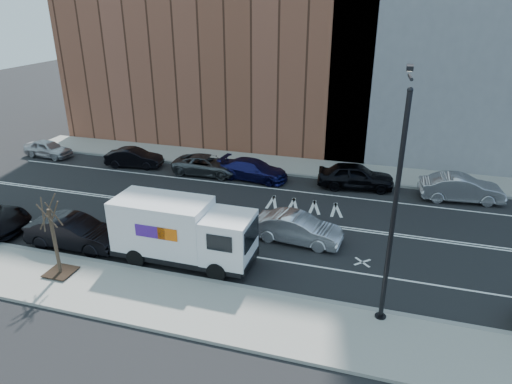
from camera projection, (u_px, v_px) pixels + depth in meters
The scene contains 18 objects.
ground at pixel (261, 217), 26.24m from camera, with size 120.00×120.00×0.00m, color black.
sidewalk_near at pixel (201, 308), 18.46m from camera, with size 44.00×3.60×0.15m, color gray.
sidewalk_far at pixel (294, 166), 33.96m from camera, with size 44.00×3.60×0.15m, color gray.
curb_near at pixel (217, 283), 20.04m from camera, with size 44.00×0.25×0.17m, color gray.
curb_far at pixel (288, 174), 32.37m from camera, with size 44.00×0.25×0.17m, color gray.
road_markings at pixel (261, 217), 26.24m from camera, with size 40.00×8.60×0.01m, color white, non-canonical shape.
bldg_brick at pixel (221, 6), 37.77m from camera, with size 26.00×10.00×22.00m, color brown.
streetlight at pixel (396, 196), 16.31m from camera, with size 0.44×4.02×9.34m.
street_tree at pixel (56, 248), 20.11m from camera, with size 1.20×1.20×3.75m.
fedex_van at pixel (182, 231), 21.25m from camera, with size 6.77×2.46×3.08m.
far_parked_a at pixel (48, 149), 35.93m from camera, with size 1.58×3.94×1.34m, color #ABABB0.
far_parked_b at pixel (134, 158), 33.83m from camera, with size 1.45×4.17×1.37m, color black.
far_parked_c at pixel (207, 165), 32.41m from camera, with size 2.25×4.89×1.36m, color #474B4F.
far_parked_d at pixel (254, 170), 31.46m from camera, with size 1.96×4.82×1.40m, color #16164F.
far_parked_e at pixel (356, 176), 29.96m from camera, with size 1.98×4.93×1.68m, color black.
far_parked_f at pixel (461, 188), 28.11m from camera, with size 1.72×4.92×1.62m, color #9A999E.
driving_sedan at pixel (298, 228), 23.35m from camera, with size 1.58×4.53×1.49m, color silver.
near_parked_rear_a at pixel (74, 232), 22.84m from camera, with size 1.69×4.85×1.60m, color black.
Camera 1 is at (6.48, -22.66, 11.63)m, focal length 32.00 mm.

